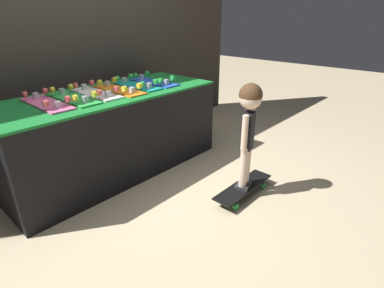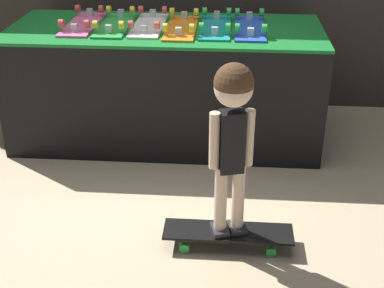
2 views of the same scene
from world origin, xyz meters
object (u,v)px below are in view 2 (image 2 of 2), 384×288
(skateboard_white_on_rack, at_px, (149,24))
(skateboard_orange_on_rack, at_px, (182,26))
(skateboard_teal_on_rack, at_px, (216,26))
(skateboard_on_floor, at_px, (228,233))
(child, at_px, (232,119))
(skateboard_green_on_rack, at_px, (115,24))
(skateboard_blue_on_rack, at_px, (250,27))
(skateboard_pink_on_rack, at_px, (83,23))

(skateboard_white_on_rack, relative_size, skateboard_orange_on_rack, 1.00)
(skateboard_teal_on_rack, bearing_deg, skateboard_on_floor, -84.31)
(skateboard_on_floor, xyz_separation_m, child, (0.00, -0.00, 0.65))
(skateboard_green_on_rack, bearing_deg, skateboard_orange_on_rack, -3.68)
(skateboard_blue_on_rack, xyz_separation_m, child, (-0.10, -1.25, -0.09))
(skateboard_pink_on_rack, relative_size, skateboard_white_on_rack, 1.00)
(skateboard_pink_on_rack, distance_m, skateboard_green_on_rack, 0.22)
(skateboard_pink_on_rack, distance_m, skateboard_blue_on_rack, 1.12)
(skateboard_pink_on_rack, distance_m, skateboard_white_on_rack, 0.45)
(skateboard_green_on_rack, bearing_deg, skateboard_teal_on_rack, 0.16)
(child, bearing_deg, skateboard_white_on_rack, 99.32)
(skateboard_white_on_rack, bearing_deg, child, -65.68)
(skateboard_pink_on_rack, relative_size, skateboard_on_floor, 0.90)
(skateboard_green_on_rack, xyz_separation_m, child, (0.80, -1.25, -0.09))
(skateboard_pink_on_rack, bearing_deg, child, -51.05)
(child, bearing_deg, skateboard_blue_on_rack, 70.45)
(skateboard_orange_on_rack, bearing_deg, skateboard_green_on_rack, 176.32)
(skateboard_pink_on_rack, height_order, child, child)
(skateboard_orange_on_rack, xyz_separation_m, skateboard_blue_on_rack, (0.45, 0.03, 0.00))
(skateboard_white_on_rack, bearing_deg, skateboard_orange_on_rack, -11.48)
(skateboard_blue_on_rack, relative_size, skateboard_on_floor, 0.90)
(skateboard_green_on_rack, xyz_separation_m, skateboard_teal_on_rack, (0.67, 0.00, 0.00))
(skateboard_on_floor, relative_size, child, 0.74)
(skateboard_teal_on_rack, bearing_deg, skateboard_white_on_rack, 178.11)
(skateboard_teal_on_rack, relative_size, child, 0.67)
(skateboard_pink_on_rack, bearing_deg, skateboard_green_on_rack, -3.16)
(skateboard_white_on_rack, height_order, skateboard_on_floor, skateboard_white_on_rack)
(skateboard_pink_on_rack, height_order, skateboard_green_on_rack, same)
(skateboard_blue_on_rack, bearing_deg, child, -94.54)
(skateboard_pink_on_rack, distance_m, skateboard_on_floor, 1.79)
(skateboard_white_on_rack, height_order, skateboard_blue_on_rack, same)
(skateboard_white_on_rack, distance_m, skateboard_teal_on_rack, 0.45)
(skateboard_green_on_rack, xyz_separation_m, skateboard_white_on_rack, (0.22, 0.02, 0.00))
(skateboard_green_on_rack, relative_size, skateboard_white_on_rack, 1.00)
(skateboard_white_on_rack, xyz_separation_m, child, (0.57, -1.27, -0.09))
(skateboard_teal_on_rack, xyz_separation_m, skateboard_blue_on_rack, (0.22, -0.00, 0.00))
(skateboard_green_on_rack, relative_size, skateboard_orange_on_rack, 1.00)
(skateboard_green_on_rack, xyz_separation_m, skateboard_on_floor, (0.80, -1.25, -0.74))
(skateboard_on_floor, bearing_deg, skateboard_pink_on_rack, 128.95)
(skateboard_green_on_rack, height_order, skateboard_blue_on_rack, same)
(skateboard_teal_on_rack, distance_m, child, 1.26)
(skateboard_orange_on_rack, xyz_separation_m, skateboard_teal_on_rack, (0.22, 0.03, 0.00))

